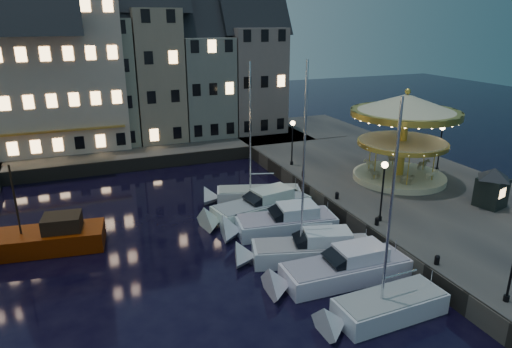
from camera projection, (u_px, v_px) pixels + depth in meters
name	position (u px, v px, depth m)	size (l,w,h in m)	color
ground	(289.00, 265.00, 27.80)	(160.00, 160.00, 0.00)	black
quay_east	(410.00, 192.00, 37.79)	(16.00, 56.00, 1.30)	#474442
quay_north	(110.00, 151.00, 49.38)	(44.00, 12.00, 1.30)	#474442
quaywall_e	(326.00, 205.00, 34.97)	(0.15, 44.00, 1.30)	#47423A
quaywall_n	(137.00, 165.00, 44.81)	(48.00, 0.15, 1.30)	#47423A
streetlamp_b	(383.00, 183.00, 29.92)	(0.44, 0.44, 4.17)	black
streetlamp_c	(292.00, 136.00, 41.78)	(0.44, 0.44, 4.17)	black
streetlamp_d	(441.00, 141.00, 40.05)	(0.44, 0.44, 4.17)	black
bollard_a	(437.00, 259.00, 25.21)	(0.30, 0.30, 0.57)	black
bollard_b	(377.00, 221.00, 30.04)	(0.30, 0.30, 0.57)	black
bollard_c	(337.00, 195.00, 34.44)	(0.30, 0.30, 0.57)	black
bollard_d	(303.00, 173.00, 39.27)	(0.30, 0.30, 0.57)	black
townhouse_nb	(39.00, 80.00, 46.56)	(6.16, 8.00, 13.80)	slate
townhouse_nc	(101.00, 73.00, 48.53)	(6.82, 8.00, 14.80)	gray
townhouse_nd	(155.00, 66.00, 50.39)	(5.50, 8.00, 15.80)	gray
townhouse_ne	(203.00, 78.00, 52.79)	(6.16, 8.00, 12.80)	slate
townhouse_nf	(252.00, 71.00, 54.76)	(6.82, 8.00, 13.80)	slate
hotel_corner	(38.00, 65.00, 46.09)	(17.60, 9.00, 16.80)	beige
motorboat_a	(381.00, 309.00, 22.65)	(6.80, 2.40, 11.30)	silver
motorboat_b	(339.00, 270.00, 25.93)	(8.47, 2.67, 2.15)	silver
motorboat_c	(306.00, 250.00, 28.12)	(8.45, 4.28, 11.27)	silver
motorboat_d	(280.00, 224.00, 31.88)	(8.05, 3.60, 2.15)	silver
motorboat_e	(257.00, 208.00, 34.49)	(8.76, 3.98, 2.15)	silver
motorboat_f	(252.00, 196.00, 37.27)	(7.76, 4.09, 10.38)	silver
red_fishing_boat	(43.00, 240.00, 29.40)	(8.23, 3.80, 6.08)	#661D00
carousel	(405.00, 121.00, 37.09)	(8.78, 8.78, 7.68)	beige
ticket_kiosk	(493.00, 181.00, 32.56)	(2.81, 2.81, 3.29)	black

